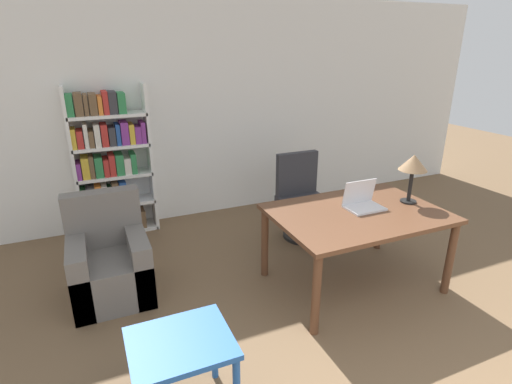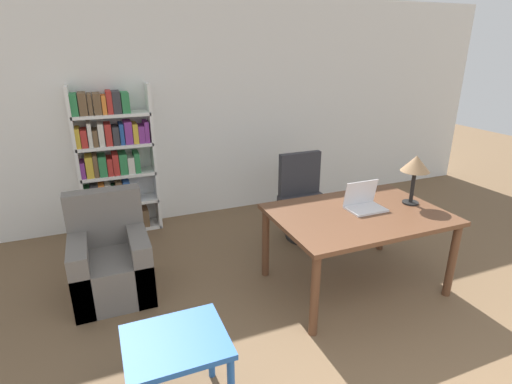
% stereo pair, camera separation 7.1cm
% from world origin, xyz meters
% --- Properties ---
extents(wall_back, '(8.00, 0.06, 2.70)m').
position_xyz_m(wall_back, '(0.00, 4.53, 1.35)').
color(wall_back, white).
rests_on(wall_back, ground_plane).
extents(desk, '(1.50, 1.05, 0.74)m').
position_xyz_m(desk, '(0.50, 2.29, 0.65)').
color(desk, brown).
rests_on(desk, ground_plane).
extents(laptop, '(0.33, 0.24, 0.25)m').
position_xyz_m(laptop, '(0.59, 2.35, 0.79)').
color(laptop, silver).
rests_on(laptop, desk).
extents(table_lamp, '(0.26, 0.26, 0.46)m').
position_xyz_m(table_lamp, '(1.08, 2.29, 1.10)').
color(table_lamp, black).
rests_on(table_lamp, desk).
extents(office_chair, '(0.54, 0.54, 0.97)m').
position_xyz_m(office_chair, '(0.58, 3.40, 0.45)').
color(office_chair, black).
rests_on(office_chair, ground_plane).
extents(side_table_blue, '(0.59, 0.50, 0.56)m').
position_xyz_m(side_table_blue, '(-1.30, 1.50, 0.46)').
color(side_table_blue, '#2356A3').
rests_on(side_table_blue, ground_plane).
extents(armchair, '(0.65, 0.70, 0.91)m').
position_xyz_m(armchair, '(-1.59, 3.01, 0.30)').
color(armchair, '#66605B').
rests_on(armchair, ground_plane).
extents(bookshelf, '(0.86, 0.28, 1.73)m').
position_xyz_m(bookshelf, '(-1.43, 4.34, 0.83)').
color(bookshelf, white).
rests_on(bookshelf, ground_plane).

